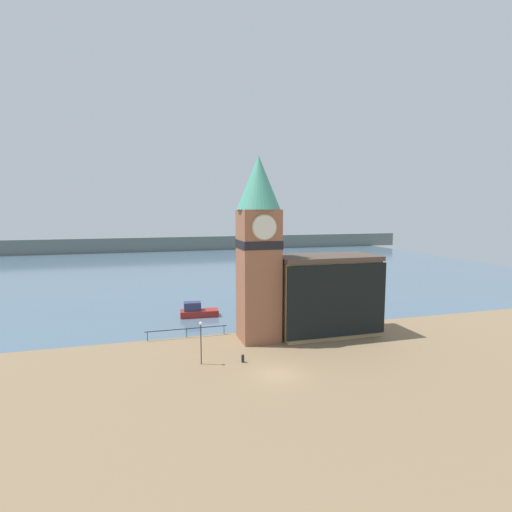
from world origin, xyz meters
The scene contains 9 objects.
ground_plane centered at (0.00, 0.00, 0.00)m, with size 160.00×160.00×0.00m, color #846B4C.
water centered at (0.00, 72.90, 0.00)m, with size 160.00×120.00×0.00m.
far_shoreline centered at (0.00, 112.90, 2.50)m, with size 180.00×3.00×5.00m.
pier_railing centered at (-6.60, 12.65, 0.94)m, with size 9.33×0.08×1.09m.
clock_tower centered at (1.17, 9.83, 10.87)m, with size 4.83×4.83×20.47m.
pier_building centered at (9.39, 9.61, 4.69)m, with size 11.92×6.21×9.34m.
boat_near centered at (-4.15, 21.52, 0.74)m, with size 5.30×2.45×2.04m.
mooring_bollard_near centered at (-2.25, 3.61, 0.43)m, with size 0.29×0.29×0.79m.
lamp_post centered at (-6.17, 4.26, 2.87)m, with size 0.32×0.32×4.13m.
Camera 1 is at (-11.36, -32.28, 14.60)m, focal length 28.00 mm.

